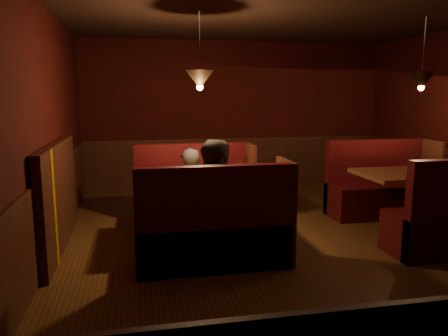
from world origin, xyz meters
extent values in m
cube|color=#3F270F|center=(0.00, 0.00, -0.01)|extent=(6.00, 7.00, 0.01)
cube|color=black|center=(0.00, 0.00, 2.90)|extent=(6.00, 7.00, 0.01)
cube|color=black|center=(0.00, 3.50, 1.45)|extent=(6.00, 0.01, 2.90)
cube|color=black|center=(-3.00, 0.00, 1.45)|extent=(0.01, 7.00, 2.90)
cube|color=black|center=(0.00, 3.48, 0.50)|extent=(6.00, 0.04, 1.00)
cube|color=black|center=(-2.98, 0.00, 0.50)|extent=(0.04, 7.00, 1.00)
cube|color=black|center=(-2.92, 0.40, 0.65)|extent=(0.10, 2.20, 1.30)
cube|color=#A86C0B|center=(-2.87, -0.15, 0.65)|extent=(0.01, 0.12, 1.30)
cylinder|color=#333333|center=(-1.19, 0.31, 2.45)|extent=(0.01, 0.01, 0.80)
cone|color=black|center=(-1.19, 0.31, 2.05)|extent=(0.34, 0.34, 0.22)
sphere|color=#FFBF72|center=(-1.19, 0.31, 1.96)|extent=(0.08, 0.08, 0.08)
cylinder|color=#333333|center=(1.71, 0.14, 2.45)|extent=(0.01, 0.01, 0.80)
cone|color=black|center=(1.71, 0.14, 2.05)|extent=(0.34, 0.34, 0.22)
sphere|color=#FFBF72|center=(1.71, 0.14, 1.96)|extent=(0.08, 0.08, 0.08)
cube|color=brown|center=(-1.19, 0.31, 0.80)|extent=(1.54, 0.94, 0.06)
cylinder|color=black|center=(-1.19, 0.31, 0.39)|extent=(0.15, 0.15, 0.77)
cylinder|color=black|center=(-1.19, 0.31, 0.02)|extent=(0.62, 0.62, 0.04)
cylinder|color=silver|center=(-1.15, 0.17, 0.84)|extent=(0.31, 0.31, 0.02)
cube|color=black|center=(-1.15, 0.17, 0.87)|extent=(0.10, 0.09, 0.04)
ellipsoid|color=silver|center=(-1.23, 0.14, 0.88)|extent=(0.08, 0.08, 0.06)
cube|color=tan|center=(-1.13, 0.13, 0.86)|extent=(0.10, 0.09, 0.04)
cylinder|color=silver|center=(-1.10, 0.10, 0.85)|extent=(0.09, 0.12, 0.01)
cylinder|color=silver|center=(-1.35, 0.49, 0.84)|extent=(0.29, 0.29, 0.02)
ellipsoid|color=beige|center=(-1.26, 0.56, 0.87)|extent=(0.11, 0.11, 0.06)
cube|color=silver|center=(-1.34, 0.45, 0.85)|extent=(0.22, 0.05, 0.00)
cylinder|color=white|center=(-0.85, 0.36, 0.87)|extent=(0.06, 0.06, 0.09)
cylinder|color=white|center=(-0.62, 0.59, 0.91)|extent=(0.08, 0.08, 0.17)
cylinder|color=white|center=(-0.62, 0.05, 0.91)|extent=(0.08, 0.08, 0.17)
cylinder|color=#47230F|center=(-0.59, 0.37, 0.92)|extent=(0.07, 0.07, 0.18)
cylinder|color=#47230F|center=(-0.59, 0.37, 1.04)|extent=(0.03, 0.03, 0.08)
ellipsoid|color=white|center=(-0.77, 0.16, 0.85)|extent=(0.13, 0.13, 0.05)
cube|color=#360A0E|center=(-1.19, 1.11, 0.25)|extent=(1.65, 0.61, 0.50)
cube|color=#360A0E|center=(-1.19, 1.34, 0.58)|extent=(1.65, 0.13, 1.16)
cube|color=black|center=(-0.34, 1.11, 0.58)|extent=(0.04, 0.61, 1.16)
cube|color=#360A0E|center=(-1.19, -0.49, 0.25)|extent=(1.65, 0.61, 0.50)
cube|color=#360A0E|center=(-1.19, -0.73, 0.58)|extent=(1.65, 0.13, 1.16)
cube|color=black|center=(-0.34, -0.49, 0.58)|extent=(0.04, 0.61, 1.16)
cube|color=brown|center=(1.71, 0.14, 0.81)|extent=(1.48, 0.95, 0.06)
cylinder|color=black|center=(1.71, 0.14, 0.39)|extent=(0.16, 0.16, 0.78)
cylinder|color=black|center=(1.71, 0.14, 0.02)|extent=(0.62, 0.62, 0.04)
cube|color=#360A0E|center=(1.71, 0.95, 0.25)|extent=(1.59, 0.61, 0.50)
cube|color=#360A0E|center=(1.71, 1.19, 0.59)|extent=(1.59, 0.13, 1.17)
cube|color=black|center=(2.53, 0.95, 0.59)|extent=(0.04, 0.61, 1.17)
imported|color=#2E2E31|center=(-1.25, 0.93, 0.74)|extent=(0.58, 0.41, 1.49)
imported|color=#3A342F|center=(-1.07, -0.34, 0.86)|extent=(0.90, 0.74, 1.73)
camera|label=1|loc=(-1.97, -5.04, 1.88)|focal=35.00mm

